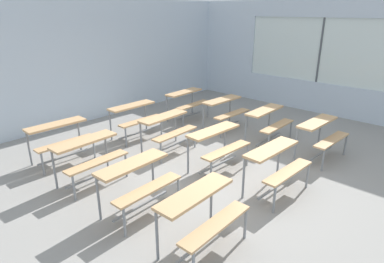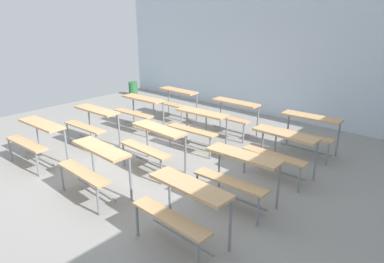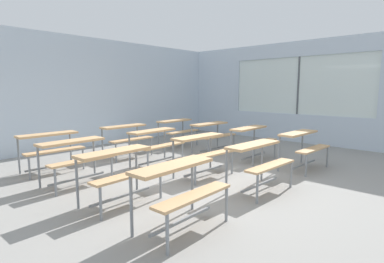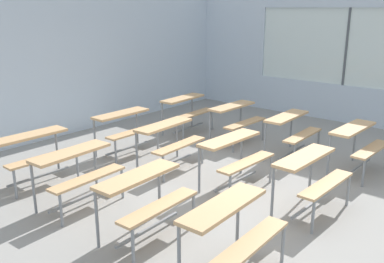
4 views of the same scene
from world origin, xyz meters
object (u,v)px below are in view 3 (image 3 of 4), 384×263
at_px(desk_bench_r2c0, 75,151).
at_px(desk_bench_r1c2, 253,135).
at_px(desk_bench_r2c1, 156,139).
at_px(desk_bench_r0c1, 259,156).
at_px(desk_bench_r1c1, 203,146).
at_px(desk_bench_r0c2, 303,141).
at_px(desk_bench_r2c2, 213,130).
at_px(desk_bench_r3c0, 50,143).
at_px(desk_bench_r1c0, 119,164).
at_px(desk_bench_r3c1, 127,133).
at_px(desk_bench_r0c0, 180,181).
at_px(desk_bench_r3c2, 177,127).

bearing_deg(desk_bench_r2c0, desk_bench_r1c2, -22.23).
relative_size(desk_bench_r2c0, desk_bench_r2c1, 1.00).
relative_size(desk_bench_r0c1, desk_bench_r1c1, 1.00).
xyz_separation_m(desk_bench_r0c2, desk_bench_r1c2, (-0.01, 1.15, 0.00)).
distance_m(desk_bench_r2c2, desk_bench_r3c0, 3.73).
bearing_deg(desk_bench_r1c0, desk_bench_r2c0, 88.79).
height_order(desk_bench_r1c0, desk_bench_r1c1, same).
distance_m(desk_bench_r1c0, desk_bench_r3c1, 2.98).
bearing_deg(desk_bench_r1c2, desk_bench_r0c0, -162.83).
bearing_deg(desk_bench_r0c1, desk_bench_r3c2, 66.50).
bearing_deg(desk_bench_r2c0, desk_bench_r3c2, 15.26).
relative_size(desk_bench_r3c0, desk_bench_r3c1, 1.01).
height_order(desk_bench_r0c2, desk_bench_r2c1, same).
bearing_deg(desk_bench_r3c1, desk_bench_r2c0, -148.41).
bearing_deg(desk_bench_r0c0, desk_bench_r3c2, 44.05).
xyz_separation_m(desk_bench_r2c0, desk_bench_r3c0, (0.05, 1.13, 0.00)).
height_order(desk_bench_r2c2, desk_bench_r3c2, same).
distance_m(desk_bench_r0c1, desk_bench_r3c2, 3.96).
distance_m(desk_bench_r1c2, desk_bench_r2c1, 2.19).
bearing_deg(desk_bench_r0c1, desk_bench_r1c0, 149.26).
relative_size(desk_bench_r1c0, desk_bench_r3c2, 0.99).
bearing_deg(desk_bench_r2c0, desk_bench_r2c1, -2.72).
bearing_deg(desk_bench_r3c1, desk_bench_r2c2, -33.45).
distance_m(desk_bench_r1c1, desk_bench_r3c2, 2.94).
height_order(desk_bench_r1c2, desk_bench_r2c1, same).
relative_size(desk_bench_r0c1, desk_bench_r2c2, 1.00).
xyz_separation_m(desk_bench_r0c1, desk_bench_r3c0, (-1.77, 3.55, 0.00)).
height_order(desk_bench_r2c0, desk_bench_r2c2, same).
distance_m(desk_bench_r0c1, desk_bench_r2c1, 2.43).
distance_m(desk_bench_r2c2, desk_bench_r3c1, 2.13).
height_order(desk_bench_r1c2, desk_bench_r3c1, same).
bearing_deg(desk_bench_r2c1, desk_bench_r0c2, -56.14).
relative_size(desk_bench_r0c2, desk_bench_r3c0, 1.01).
distance_m(desk_bench_r1c1, desk_bench_r2c2, 2.12).
distance_m(desk_bench_r0c0, desk_bench_r3c0, 3.57).
bearing_deg(desk_bench_r0c0, desk_bench_r2c1, 53.03).
height_order(desk_bench_r2c2, desk_bench_r3c1, same).
height_order(desk_bench_r0c2, desk_bench_r3c0, same).
xyz_separation_m(desk_bench_r0c2, desk_bench_r3c1, (-1.75, 3.52, 0.00)).
relative_size(desk_bench_r0c2, desk_bench_r2c1, 1.00).
xyz_separation_m(desk_bench_r1c1, desk_bench_r2c0, (-1.82, 1.25, 0.00)).
distance_m(desk_bench_r0c1, desk_bench_r3c0, 3.97).
xyz_separation_m(desk_bench_r0c0, desk_bench_r3c2, (3.48, 3.59, 0.00)).
relative_size(desk_bench_r2c0, desk_bench_r3c0, 1.02).
height_order(desk_bench_r1c0, desk_bench_r3c2, same).
bearing_deg(desk_bench_r2c1, desk_bench_r2c2, -4.78).
bearing_deg(desk_bench_r2c2, desk_bench_r3c2, 94.61).
bearing_deg(desk_bench_r3c0, desk_bench_r2c2, -17.67).
xyz_separation_m(desk_bench_r2c2, desk_bench_r3c0, (-3.54, 1.19, 0.00)).
height_order(desk_bench_r0c2, desk_bench_r2c2, same).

